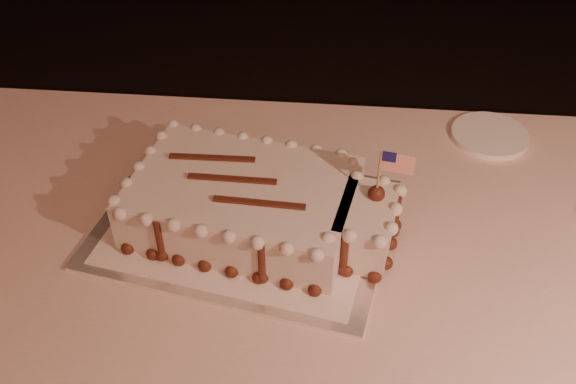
# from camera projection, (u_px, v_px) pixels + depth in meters

# --- Properties ---
(banquet_table) EXTENTS (2.40, 0.80, 0.75)m
(banquet_table) POSITION_uv_depth(u_px,v_px,m) (398.00, 351.00, 1.42)
(banquet_table) COLOR beige
(banquet_table) RESTS_ON ground
(cake_board) EXTENTS (0.58, 0.48, 0.01)m
(cake_board) POSITION_uv_depth(u_px,v_px,m) (245.00, 223.00, 1.18)
(cake_board) COLOR white
(cake_board) RESTS_ON banquet_table
(doily) EXTENTS (0.52, 0.43, 0.00)m
(doily) POSITION_uv_depth(u_px,v_px,m) (245.00, 221.00, 1.18)
(doily) COLOR white
(doily) RESTS_ON cake_board
(sheet_cake) EXTENTS (0.51, 0.34, 0.19)m
(sheet_cake) POSITION_uv_depth(u_px,v_px,m) (258.00, 205.00, 1.14)
(sheet_cake) COLOR silver
(sheet_cake) RESTS_ON doily
(side_plate) EXTENTS (0.16, 0.16, 0.01)m
(side_plate) POSITION_uv_depth(u_px,v_px,m) (490.00, 135.00, 1.38)
(side_plate) COLOR white
(side_plate) RESTS_ON banquet_table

